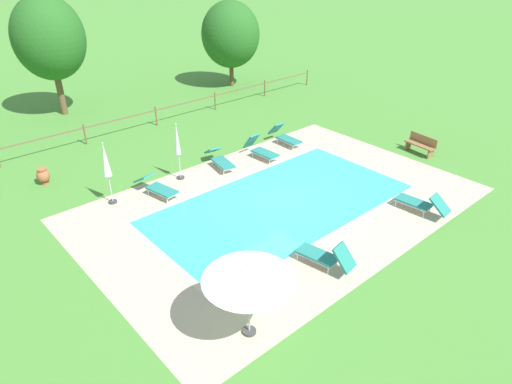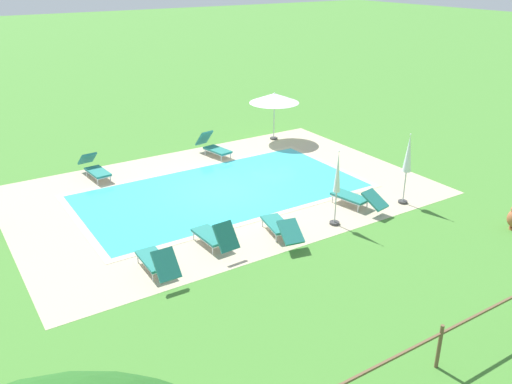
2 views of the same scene
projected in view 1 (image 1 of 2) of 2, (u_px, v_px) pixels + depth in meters
ground_plane at (281, 203)px, 17.45m from camera, size 160.00×160.00×0.00m
pool_deck_paving at (281, 203)px, 17.44m from camera, size 14.72×9.86×0.01m
swimming_pool_water at (281, 203)px, 17.44m from camera, size 10.07×5.22×0.01m
pool_coping_rim at (281, 203)px, 17.44m from camera, size 10.55×5.70×0.01m
sun_lounger_north_near_steps at (261, 150)px, 20.94m from camera, size 0.69×1.85×1.02m
sun_lounger_north_mid at (157, 187)px, 17.89m from camera, size 0.96×2.12×0.76m
sun_lounger_north_far at (220, 159)px, 20.10m from camera, size 0.99×2.12×0.78m
sun_lounger_north_end at (325, 256)px, 13.90m from camera, size 0.92×1.94×0.99m
sun_lounger_south_near_corner at (285, 137)px, 22.36m from camera, size 0.63×1.91×0.96m
sun_lounger_south_mid at (421, 203)px, 16.73m from camera, size 0.77×2.02×0.87m
patio_umbrella_open_foreground at (249, 273)px, 10.76m from camera, size 2.31×2.31×2.24m
patio_umbrella_closed_row_west at (178, 145)px, 18.52m from camera, size 0.32×0.32×2.48m
patio_umbrella_closed_row_mid_west at (106, 163)px, 16.68m from camera, size 0.32×0.32×2.51m
wooden_bench_lawn_side at (421, 144)px, 21.35m from camera, size 0.63×1.54×0.87m
terracotta_urn_near_fence at (43, 176)px, 18.67m from camera, size 0.52×0.52×0.71m
perimeter_fence at (156, 113)px, 24.48m from camera, size 24.05×0.08×1.05m
tree_far_west at (49, 38)px, 24.39m from camera, size 3.81×3.81×6.51m
tree_west_mid at (231, 35)px, 29.90m from camera, size 3.85×3.85×5.57m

